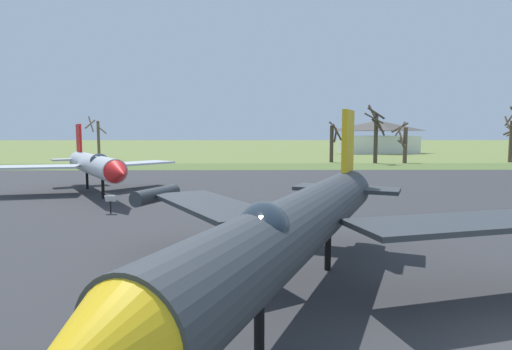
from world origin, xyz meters
name	(u,v)px	position (x,y,z in m)	size (l,w,h in m)	color
asphalt_apron	(357,211)	(0.00, 16.56, 0.03)	(84.12, 55.19, 0.05)	#333335
grass_verge_strip	(295,167)	(0.00, 50.15, 0.03)	(144.12, 12.00, 0.06)	#546833
jet_fighter_front_right	(302,221)	(-4.98, 3.03, 2.31)	(14.25, 15.30, 5.49)	#33383D
jet_fighter_rear_center	(94,165)	(-17.98, 23.71, 2.27)	(12.53, 14.84, 5.41)	silver
info_placard_rear_center	(110,202)	(-14.27, 15.95, 0.68)	(0.61, 0.22, 1.07)	black
bare_tree_far_left	(97,138)	(-29.78, 57.12, 3.87)	(2.88, 3.19, 7.27)	brown
bare_tree_left_of_center	(333,141)	(7.02, 59.31, 3.35)	(2.31, 2.44, 6.55)	#42382D
bare_tree_center	(376,133)	(13.01, 56.10, 4.73)	(3.39, 2.74, 9.03)	#42382D
bare_tree_right_of_center	(404,142)	(17.94, 57.65, 3.32)	(2.99, 3.18, 6.54)	brown
bare_tree_backdrop_extra	(511,137)	(35.83, 59.09, 3.99)	(2.93, 2.79, 7.62)	brown
visitor_building	(378,137)	(24.19, 91.36, 3.80)	(18.34, 11.73, 7.71)	silver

